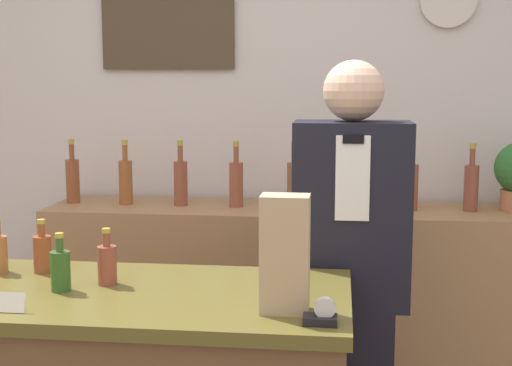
% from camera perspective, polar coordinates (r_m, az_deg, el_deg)
% --- Properties ---
extents(back_wall, '(5.20, 0.09, 2.70)m').
position_cam_1_polar(back_wall, '(3.57, 0.29, 5.17)').
color(back_wall, silver).
rests_on(back_wall, ground_plane).
extents(back_shelf, '(2.37, 0.47, 0.96)m').
position_cam_1_polar(back_shelf, '(3.42, 3.65, -9.96)').
color(back_shelf, '#9E754C').
rests_on(back_shelf, ground_plane).
extents(shopkeeper, '(0.41, 0.26, 1.62)m').
position_cam_1_polar(shopkeeper, '(2.61, 7.51, -8.32)').
color(shopkeeper, black).
rests_on(shopkeeper, ground_plane).
extents(paper_bag, '(0.13, 0.09, 0.33)m').
position_cam_1_polar(paper_bag, '(1.96, 2.33, -5.70)').
color(paper_bag, tan).
rests_on(paper_bag, display_counter).
extents(tape_dispenser, '(0.09, 0.06, 0.07)m').
position_cam_1_polar(tape_dispenser, '(1.91, 5.28, -10.52)').
color(tape_dispenser, black).
rests_on(tape_dispenser, display_counter).
extents(price_card_right, '(0.09, 0.02, 0.06)m').
position_cam_1_polar(price_card_right, '(2.10, -19.13, -9.01)').
color(price_card_right, white).
rests_on(price_card_right, display_counter).
extents(counter_bottle_2, '(0.06, 0.06, 0.18)m').
position_cam_1_polar(counter_bottle_2, '(2.48, -16.72, -5.34)').
color(counter_bottle_2, brown).
rests_on(counter_bottle_2, display_counter).
extents(counter_bottle_3, '(0.06, 0.06, 0.18)m').
position_cam_1_polar(counter_bottle_3, '(2.25, -15.37, -6.67)').
color(counter_bottle_3, '#2F5921').
rests_on(counter_bottle_3, display_counter).
extents(counter_bottle_4, '(0.06, 0.06, 0.18)m').
position_cam_1_polar(counter_bottle_4, '(2.29, -11.82, -6.32)').
color(counter_bottle_4, brown).
rests_on(counter_bottle_4, display_counter).
extents(shelf_bottle_0, '(0.06, 0.06, 0.31)m').
position_cam_1_polar(shelf_bottle_0, '(3.53, -14.46, 0.32)').
color(shelf_bottle_0, brown).
rests_on(shelf_bottle_0, back_shelf).
extents(shelf_bottle_1, '(0.06, 0.06, 0.31)m').
position_cam_1_polar(shelf_bottle_1, '(3.43, -10.39, 0.22)').
color(shelf_bottle_1, brown).
rests_on(shelf_bottle_1, back_shelf).
extents(shelf_bottle_2, '(0.06, 0.06, 0.31)m').
position_cam_1_polar(shelf_bottle_2, '(3.36, -6.05, 0.15)').
color(shelf_bottle_2, brown).
rests_on(shelf_bottle_2, back_shelf).
extents(shelf_bottle_3, '(0.06, 0.06, 0.31)m').
position_cam_1_polar(shelf_bottle_3, '(3.30, -1.59, 0.05)').
color(shelf_bottle_3, brown).
rests_on(shelf_bottle_3, back_shelf).
extents(shelf_bottle_4, '(0.06, 0.06, 0.31)m').
position_cam_1_polar(shelf_bottle_4, '(3.30, 3.05, 0.04)').
color(shelf_bottle_4, brown).
rests_on(shelf_bottle_4, back_shelf).
extents(shelf_bottle_5, '(0.06, 0.06, 0.31)m').
position_cam_1_polar(shelf_bottle_5, '(3.26, 7.67, -0.13)').
color(shelf_bottle_5, brown).
rests_on(shelf_bottle_5, back_shelf).
extents(shelf_bottle_6, '(0.06, 0.06, 0.31)m').
position_cam_1_polar(shelf_bottle_6, '(3.29, 12.29, -0.16)').
color(shelf_bottle_6, brown).
rests_on(shelf_bottle_6, back_shelf).
extents(shelf_bottle_7, '(0.06, 0.06, 0.31)m').
position_cam_1_polar(shelf_bottle_7, '(3.34, 16.83, -0.22)').
color(shelf_bottle_7, brown).
rests_on(shelf_bottle_7, back_shelf).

